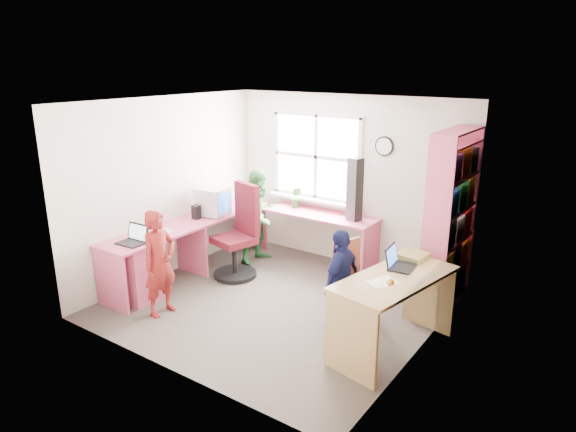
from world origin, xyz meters
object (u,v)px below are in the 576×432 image
object	(u,v)px
potted_plant	(296,197)
person_navy	(341,280)
swivel_chair	(239,237)
wooden_chair	(352,280)
laptop_left	(134,239)
bookshelf	(450,224)
person_green	(261,216)
laptop_right	(398,262)
l_desk	(181,253)
cd_tower	(355,189)
crt_monitor	(213,202)
person_red	(160,263)
right_desk	(394,297)

from	to	relation	value
potted_plant	person_navy	distance (m)	2.30
potted_plant	swivel_chair	bearing A→B (deg)	-101.04
wooden_chair	laptop_left	xyz separation A→B (m)	(-2.41, -0.98, 0.29)
bookshelf	person_green	distance (m)	2.69
laptop_right	l_desk	bearing A→B (deg)	91.21
l_desk	laptop_left	distance (m)	0.71
laptop_right	laptop_left	bearing A→B (deg)	102.00
laptop_right	cd_tower	world-z (taller)	cd_tower
wooden_chair	crt_monitor	world-z (taller)	crt_monitor
crt_monitor	laptop_left	bearing A→B (deg)	-97.93
person_navy	laptop_right	bearing A→B (deg)	104.82
person_red	person_navy	world-z (taller)	person_red
person_navy	right_desk	bearing A→B (deg)	81.18
wooden_chair	person_red	size ratio (longest dim) A/B	0.77
l_desk	person_navy	xyz separation A→B (m)	(2.23, 0.20, 0.12)
laptop_right	person_red	size ratio (longest dim) A/B	0.28
swivel_chair	potted_plant	size ratio (longest dim) A/B	4.03
potted_plant	laptop_left	bearing A→B (deg)	-106.96
right_desk	swivel_chair	bearing A→B (deg)	177.16
l_desk	crt_monitor	distance (m)	0.93
person_navy	wooden_chair	bearing A→B (deg)	165.65
potted_plant	person_green	xyz separation A→B (m)	(-0.30, -0.47, -0.23)
crt_monitor	laptop_left	size ratio (longest dim) A/B	1.35
right_desk	wooden_chair	bearing A→B (deg)	166.79
l_desk	laptop_left	bearing A→B (deg)	-102.90
wooden_chair	person_navy	world-z (taller)	person_navy
bookshelf	potted_plant	distance (m)	2.39
swivel_chair	laptop_left	distance (m)	1.44
wooden_chair	person_navy	size ratio (longest dim) A/B	0.83
swivel_chair	person_navy	world-z (taller)	swivel_chair
l_desk	bookshelf	xyz separation A→B (m)	(2.96, 1.47, 0.55)
l_desk	person_navy	world-z (taller)	person_navy
crt_monitor	potted_plant	bearing A→B (deg)	45.55
bookshelf	cd_tower	distance (m)	1.41
wooden_chair	person_green	size ratio (longest dim) A/B	0.70
right_desk	cd_tower	world-z (taller)	cd_tower
l_desk	person_green	distance (m)	1.36
person_green	person_red	bearing A→B (deg)	-173.70
wooden_chair	potted_plant	distance (m)	2.22
l_desk	swivel_chair	size ratio (longest dim) A/B	2.33
wooden_chair	laptop_left	size ratio (longest dim) A/B	2.89
potted_plant	person_green	distance (m)	0.60
bookshelf	wooden_chair	xyz separation A→B (m)	(-0.68, -1.09, -0.49)
laptop_right	potted_plant	distance (m)	2.62
l_desk	right_desk	world-z (taller)	right_desk
swivel_chair	wooden_chair	distance (m)	1.92
crt_monitor	laptop_right	distance (m)	2.97
l_desk	potted_plant	xyz separation A→B (m)	(0.59, 1.78, 0.45)
person_red	l_desk	bearing A→B (deg)	28.49
cd_tower	person_green	distance (m)	1.44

